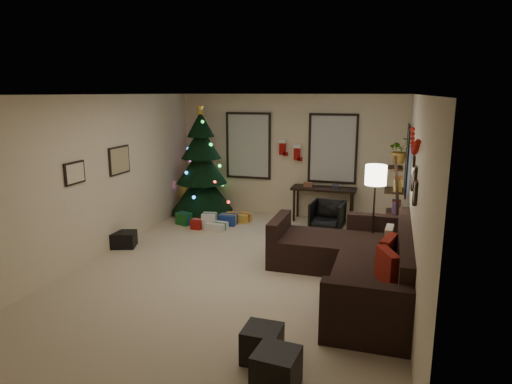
{
  "coord_description": "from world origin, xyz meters",
  "views": [
    {
      "loc": [
        2.18,
        -6.25,
        2.73
      ],
      "look_at": [
        0.1,
        0.6,
        1.15
      ],
      "focal_mm": 31.72,
      "sensor_mm": 36.0,
      "label": 1
    }
  ],
  "objects_px": {
    "desk": "(324,192)",
    "desk_chair": "(327,216)",
    "christmas_tree": "(202,170)",
    "sofa": "(357,265)",
    "bookshelf": "(396,206)"
  },
  "relations": [
    {
      "from": "desk",
      "to": "desk_chair",
      "type": "xyz_separation_m",
      "value": [
        0.18,
        -0.65,
        -0.35
      ]
    },
    {
      "from": "sofa",
      "to": "bookshelf",
      "type": "bearing_deg",
      "value": 72.4
    },
    {
      "from": "bookshelf",
      "to": "desk",
      "type": "bearing_deg",
      "value": 132.29
    },
    {
      "from": "desk_chair",
      "to": "bookshelf",
      "type": "bearing_deg",
      "value": -31.55
    },
    {
      "from": "bookshelf",
      "to": "desk_chair",
      "type": "bearing_deg",
      "value": 143.04
    },
    {
      "from": "desk_chair",
      "to": "desk",
      "type": "bearing_deg",
      "value": 111.08
    },
    {
      "from": "bookshelf",
      "to": "christmas_tree",
      "type": "bearing_deg",
      "value": 162.68
    },
    {
      "from": "sofa",
      "to": "desk",
      "type": "xyz_separation_m",
      "value": [
        -0.98,
        3.2,
        0.34
      ]
    },
    {
      "from": "bookshelf",
      "to": "sofa",
      "type": "bearing_deg",
      "value": -107.6
    },
    {
      "from": "desk",
      "to": "desk_chair",
      "type": "height_order",
      "value": "desk"
    },
    {
      "from": "desk",
      "to": "bookshelf",
      "type": "bearing_deg",
      "value": -47.71
    },
    {
      "from": "christmas_tree",
      "to": "sofa",
      "type": "distance_m",
      "value": 4.71
    },
    {
      "from": "sofa",
      "to": "desk_chair",
      "type": "relative_size",
      "value": 5.14
    },
    {
      "from": "christmas_tree",
      "to": "sofa",
      "type": "bearing_deg",
      "value": -38.13
    },
    {
      "from": "sofa",
      "to": "desk",
      "type": "height_order",
      "value": "sofa"
    }
  ]
}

